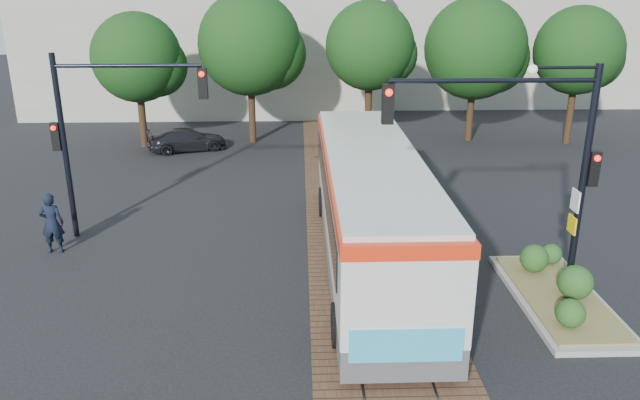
{
  "coord_description": "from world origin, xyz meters",
  "views": [
    {
      "loc": [
        -2.0,
        -15.51,
        8.02
      ],
      "look_at": [
        -1.4,
        2.8,
        1.6
      ],
      "focal_mm": 35.0,
      "sensor_mm": 36.0,
      "label": 1
    }
  ],
  "objects_px": {
    "signal_pole_main": "(538,148)",
    "parked_car": "(187,140)",
    "city_bus": "(371,202)",
    "signal_pole_left": "(97,122)",
    "officer": "(52,223)",
    "traffic_island": "(559,289)"
  },
  "relations": [
    {
      "from": "signal_pole_main",
      "to": "parked_car",
      "type": "bearing_deg",
      "value": 125.94
    },
    {
      "from": "city_bus",
      "to": "signal_pole_main",
      "type": "relative_size",
      "value": 2.12
    },
    {
      "from": "city_bus",
      "to": "signal_pole_left",
      "type": "relative_size",
      "value": 2.12
    },
    {
      "from": "parked_car",
      "to": "officer",
      "type": "bearing_deg",
      "value": 151.46
    },
    {
      "from": "city_bus",
      "to": "signal_pole_left",
      "type": "xyz_separation_m",
      "value": [
        -8.44,
        2.31,
        1.97
      ]
    },
    {
      "from": "traffic_island",
      "to": "parked_car",
      "type": "bearing_deg",
      "value": 127.98
    },
    {
      "from": "city_bus",
      "to": "parked_car",
      "type": "height_order",
      "value": "city_bus"
    },
    {
      "from": "city_bus",
      "to": "officer",
      "type": "relative_size",
      "value": 6.58
    },
    {
      "from": "city_bus",
      "to": "signal_pole_main",
      "type": "distance_m",
      "value": 5.07
    },
    {
      "from": "signal_pole_left",
      "to": "traffic_island",
      "type": "bearing_deg",
      "value": -20.36
    },
    {
      "from": "signal_pole_left",
      "to": "officer",
      "type": "relative_size",
      "value": 3.1
    },
    {
      "from": "signal_pole_main",
      "to": "signal_pole_left",
      "type": "distance_m",
      "value": 13.14
    },
    {
      "from": "city_bus",
      "to": "traffic_island",
      "type": "xyz_separation_m",
      "value": [
        4.75,
        -2.59,
        -1.57
      ]
    },
    {
      "from": "officer",
      "to": "signal_pole_main",
      "type": "bearing_deg",
      "value": 160.33
    },
    {
      "from": "traffic_island",
      "to": "parked_car",
      "type": "relative_size",
      "value": 1.34
    },
    {
      "from": "traffic_island",
      "to": "parked_car",
      "type": "xyz_separation_m",
      "value": [
        -12.5,
        16.01,
        0.24
      ]
    },
    {
      "from": "traffic_island",
      "to": "city_bus",
      "type": "bearing_deg",
      "value": 151.42
    },
    {
      "from": "city_bus",
      "to": "signal_pole_left",
      "type": "height_order",
      "value": "signal_pole_left"
    },
    {
      "from": "signal_pole_main",
      "to": "city_bus",
      "type": "bearing_deg",
      "value": 146.62
    },
    {
      "from": "traffic_island",
      "to": "signal_pole_main",
      "type": "relative_size",
      "value": 0.87
    },
    {
      "from": "city_bus",
      "to": "traffic_island",
      "type": "distance_m",
      "value": 5.63
    },
    {
      "from": "signal_pole_main",
      "to": "parked_car",
      "type": "distance_m",
      "value": 19.99
    }
  ]
}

